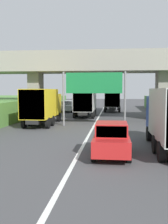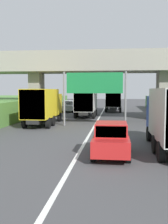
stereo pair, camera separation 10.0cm
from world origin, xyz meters
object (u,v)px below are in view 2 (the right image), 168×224
object	(u,v)px
truck_green	(87,101)
car_red	(111,139)
overhead_highway_sign	(94,86)
truck_black	(113,99)
car_silver	(69,106)
truck_yellow	(43,105)

from	to	relation	value
truck_green	car_red	distance (m)	19.81
overhead_highway_sign	truck_black	world-z (taller)	overhead_highway_sign
overhead_highway_sign	truck_green	distance (m)	8.82
overhead_highway_sign	car_silver	world-z (taller)	overhead_highway_sign
truck_black	truck_yellow	size ratio (longest dim) A/B	1.00
overhead_highway_sign	truck_yellow	bearing A→B (deg)	177.37
overhead_highway_sign	car_red	world-z (taller)	overhead_highway_sign
truck_yellow	overhead_highway_sign	bearing A→B (deg)	-2.63
truck_yellow	car_silver	bearing A→B (deg)	90.74
truck_yellow	car_silver	xyz separation A→B (m)	(-0.20, 15.13, -1.08)
truck_green	truck_black	xyz separation A→B (m)	(3.29, 8.91, 0.00)
truck_green	truck_yellow	distance (m)	8.89
overhead_highway_sign	truck_yellow	distance (m)	5.25
overhead_highway_sign	truck_black	bearing A→B (deg)	84.63
truck_yellow	car_silver	distance (m)	15.17
truck_green	overhead_highway_sign	bearing A→B (deg)	-78.99
truck_green	car_silver	world-z (taller)	truck_green
overhead_highway_sign	car_silver	distance (m)	16.44
truck_black	truck_yellow	xyz separation A→B (m)	(-6.58, -17.17, 0.00)
overhead_highway_sign	truck_green	bearing A→B (deg)	101.01
car_silver	truck_black	bearing A→B (deg)	16.75
car_red	truck_yellow	bearing A→B (deg)	120.67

